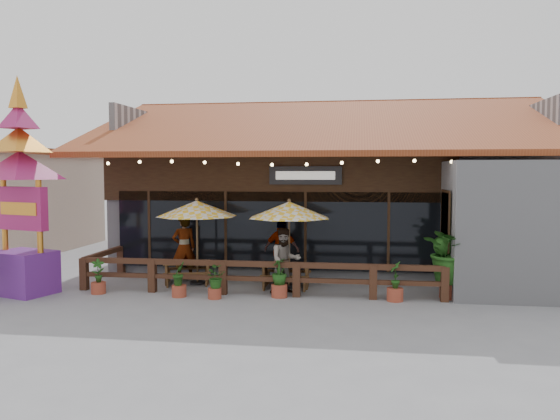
% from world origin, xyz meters
% --- Properties ---
extents(ground, '(100.00, 100.00, 0.00)m').
position_xyz_m(ground, '(0.00, 0.00, 0.00)').
color(ground, gray).
rests_on(ground, ground).
extents(restaurant_building, '(15.50, 14.73, 6.09)m').
position_xyz_m(restaurant_building, '(0.26, 6.61, 2.21)').
color(restaurant_building, '#AFAEB3').
rests_on(restaurant_building, ground).
extents(patio_railing, '(10.00, 2.60, 0.92)m').
position_xyz_m(patio_railing, '(-2.25, -0.27, 0.61)').
color(patio_railing, '#442818').
rests_on(patio_railing, ground).
extents(umbrella_left, '(3.18, 3.18, 2.55)m').
position_xyz_m(umbrella_left, '(-3.60, 0.76, 2.22)').
color(umbrella_left, brown).
rests_on(umbrella_left, ground).
extents(umbrella_right, '(2.95, 2.95, 2.55)m').
position_xyz_m(umbrella_right, '(-0.85, 0.64, 2.22)').
color(umbrella_right, brown).
rests_on(umbrella_right, ground).
extents(picnic_table_left, '(1.64, 1.51, 0.65)m').
position_xyz_m(picnic_table_left, '(-3.91, 0.75, 0.44)').
color(picnic_table_left, brown).
rests_on(picnic_table_left, ground).
extents(picnic_table_right, '(1.43, 1.24, 0.67)m').
position_xyz_m(picnic_table_right, '(-0.94, 0.65, 0.45)').
color(picnic_table_right, brown).
rests_on(picnic_table_right, ground).
extents(thai_sign_tower, '(2.92, 2.92, 6.30)m').
position_xyz_m(thai_sign_tower, '(-7.88, -1.20, 3.33)').
color(thai_sign_tower, '#652486').
rests_on(thai_sign_tower, ground).
extents(tropical_plant, '(2.04, 2.01, 2.13)m').
position_xyz_m(tropical_plant, '(3.52, -0.09, 1.22)').
color(tropical_plant, '#983D29').
rests_on(tropical_plant, ground).
extents(diner_a, '(0.86, 0.78, 1.98)m').
position_xyz_m(diner_a, '(-4.19, 1.33, 0.99)').
color(diner_a, '#362311').
rests_on(diner_a, ground).
extents(diner_b, '(1.07, 0.98, 1.80)m').
position_xyz_m(diner_b, '(-0.86, -0.13, 0.90)').
color(diner_b, '#362311').
rests_on(diner_b, ground).
extents(diner_c, '(1.16, 0.64, 1.87)m').
position_xyz_m(diner_c, '(-1.20, 1.64, 0.93)').
color(diner_c, '#362311').
rests_on(diner_c, ground).
extents(planter_a, '(0.41, 0.39, 0.96)m').
position_xyz_m(planter_a, '(-5.88, -0.90, 0.40)').
color(planter_a, '#983D29').
rests_on(planter_a, ground).
extents(planter_b, '(0.40, 0.44, 0.95)m').
position_xyz_m(planter_b, '(-3.58, -0.95, 0.43)').
color(planter_b, '#983D29').
rests_on(planter_b, ground).
extents(planter_c, '(0.67, 0.64, 0.86)m').
position_xyz_m(planter_c, '(-2.59, -1.03, 0.48)').
color(planter_c, '#983D29').
rests_on(planter_c, ground).
extents(planter_d, '(0.52, 0.52, 1.04)m').
position_xyz_m(planter_d, '(-0.95, -0.61, 0.50)').
color(planter_d, '#983D29').
rests_on(planter_d, ground).
extents(planter_e, '(0.42, 0.42, 1.03)m').
position_xyz_m(planter_e, '(2.05, -0.62, 0.43)').
color(planter_e, '#983D29').
rests_on(planter_e, ground).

